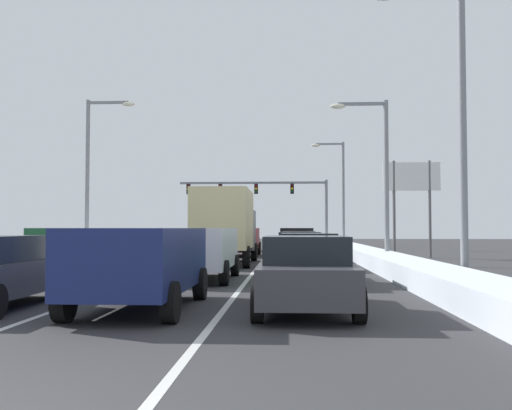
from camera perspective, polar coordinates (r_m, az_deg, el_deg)
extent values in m
plane|color=#333335|center=(24.41, -3.93, -6.21)|extent=(130.38, 130.38, 0.00)
cube|color=silver|center=(29.26, 0.61, -5.56)|extent=(0.14, 55.16, 0.01)
cube|color=silver|center=(29.61, -6.00, -5.51)|extent=(0.14, 55.16, 0.01)
cube|color=silver|center=(29.49, 11.00, -4.90)|extent=(1.59, 55.16, 0.61)
cube|color=silver|center=(30.88, -15.78, -4.52)|extent=(2.03, 55.16, 0.85)
cube|color=#38383D|center=(11.80, 4.91, -7.35)|extent=(1.82, 4.50, 0.70)
cube|color=black|center=(11.61, 4.92, -4.44)|extent=(1.64, 2.20, 0.55)
cube|color=red|center=(9.60, 1.13, -7.80)|extent=(0.24, 0.08, 0.14)
cube|color=red|center=(9.65, 9.45, -7.74)|extent=(0.24, 0.08, 0.14)
cylinder|color=black|center=(13.38, 0.86, -8.05)|extent=(0.22, 0.66, 0.66)
cylinder|color=black|center=(13.42, 8.55, -8.00)|extent=(0.22, 0.66, 0.66)
cylinder|color=black|center=(10.30, 0.15, -9.78)|extent=(0.22, 0.66, 0.66)
cylinder|color=black|center=(10.36, 10.17, -9.70)|extent=(0.22, 0.66, 0.66)
cube|color=#1E5633|center=(17.84, 5.18, -5.63)|extent=(1.82, 4.50, 0.70)
cube|color=black|center=(17.66, 5.19, -3.70)|extent=(1.64, 2.20, 0.55)
cube|color=red|center=(15.62, 2.92, -5.67)|extent=(0.24, 0.08, 0.14)
cube|color=red|center=(15.68, 8.00, -5.64)|extent=(0.24, 0.08, 0.14)
cylinder|color=black|center=(19.39, 2.38, -6.26)|extent=(0.22, 0.66, 0.66)
cylinder|color=black|center=(19.45, 7.67, -6.23)|extent=(0.22, 0.66, 0.66)
cylinder|color=black|center=(16.30, 2.23, -7.01)|extent=(0.22, 0.66, 0.66)
cylinder|color=black|center=(16.37, 8.52, -6.97)|extent=(0.22, 0.66, 0.66)
cube|color=#B7BABF|center=(23.44, 4.31, -4.83)|extent=(1.82, 4.50, 0.70)
cube|color=black|center=(23.27, 4.31, -3.36)|extent=(1.64, 2.20, 0.55)
cube|color=red|center=(21.23, 2.55, -4.78)|extent=(0.24, 0.08, 0.14)
cube|color=red|center=(21.26, 6.29, -4.76)|extent=(0.24, 0.08, 0.14)
cylinder|color=black|center=(25.00, 2.19, -5.37)|extent=(0.22, 0.66, 0.66)
cylinder|color=black|center=(25.03, 6.29, -5.35)|extent=(0.22, 0.66, 0.66)
cylinder|color=black|center=(21.90, 2.05, -5.80)|extent=(0.22, 0.66, 0.66)
cylinder|color=black|center=(21.94, 6.72, -5.78)|extent=(0.22, 0.66, 0.66)
cube|color=#937F60|center=(29.38, 4.22, -4.32)|extent=(1.82, 4.50, 0.70)
cube|color=black|center=(29.21, 4.22, -3.14)|extent=(1.64, 2.20, 0.55)
cube|color=red|center=(27.17, 2.84, -4.23)|extent=(0.24, 0.08, 0.14)
cube|color=red|center=(27.20, 5.76, -4.22)|extent=(0.24, 0.08, 0.14)
cylinder|color=black|center=(30.93, 2.52, -4.78)|extent=(0.22, 0.66, 0.66)
cylinder|color=black|center=(30.96, 5.82, -4.76)|extent=(0.22, 0.66, 0.66)
cylinder|color=black|center=(27.84, 2.44, -5.05)|extent=(0.22, 0.66, 0.66)
cylinder|color=black|center=(27.87, 6.12, -5.04)|extent=(0.22, 0.66, 0.66)
cube|color=black|center=(36.23, 4.00, -3.28)|extent=(1.95, 4.90, 1.25)
cube|color=black|center=(33.81, 4.06, -2.88)|extent=(1.56, 0.06, 0.55)
cube|color=red|center=(33.83, 2.74, -3.52)|extent=(0.20, 0.08, 0.28)
cube|color=red|center=(33.85, 5.38, -3.51)|extent=(0.20, 0.08, 0.28)
cylinder|color=black|center=(37.94, 2.52, -4.26)|extent=(0.25, 0.74, 0.74)
cylinder|color=black|center=(37.97, 5.41, -4.25)|extent=(0.25, 0.74, 0.74)
cylinder|color=black|center=(34.55, 2.46, -4.45)|extent=(0.25, 0.74, 0.74)
cylinder|color=black|center=(34.57, 5.63, -4.44)|extent=(0.25, 0.74, 0.74)
cube|color=navy|center=(12.14, -11.24, -5.21)|extent=(1.95, 4.90, 1.25)
cube|color=black|center=(9.81, -14.74, -4.27)|extent=(1.56, 0.06, 0.55)
cube|color=red|center=(10.11, -18.98, -6.29)|extent=(0.20, 0.08, 0.28)
cube|color=red|center=(9.63, -10.30, -6.59)|extent=(0.20, 0.08, 0.28)
cylinder|color=black|center=(14.08, -13.32, -7.54)|extent=(0.25, 0.74, 0.74)
cylinder|color=black|center=(13.66, -5.54, -7.75)|extent=(0.25, 0.74, 0.74)
cylinder|color=black|center=(10.88, -18.48, -9.05)|extent=(0.25, 0.74, 0.74)
cylinder|color=black|center=(10.33, -8.45, -9.51)|extent=(0.25, 0.74, 0.74)
cube|color=silver|center=(18.62, -5.51, -4.21)|extent=(1.95, 4.90, 1.25)
cube|color=black|center=(16.24, -6.80, -3.52)|extent=(1.56, 0.06, 0.55)
cube|color=red|center=(16.41, -9.49, -4.80)|extent=(0.20, 0.08, 0.28)
cube|color=red|center=(16.15, -4.06, -4.87)|extent=(0.20, 0.08, 0.28)
cylinder|color=black|center=(20.49, -7.45, -5.92)|extent=(0.25, 0.74, 0.74)
cylinder|color=black|center=(20.23, -2.10, -5.98)|extent=(0.25, 0.74, 0.74)
cylinder|color=black|center=(17.17, -9.56, -6.61)|extent=(0.25, 0.74, 0.74)
cylinder|color=black|center=(16.85, -3.17, -6.72)|extent=(0.25, 0.74, 0.74)
cube|color=slate|center=(29.22, -2.43, -2.51)|extent=(2.35, 2.20, 2.00)
cube|color=#D1C18C|center=(25.65, -3.22, -1.42)|extent=(2.35, 5.00, 2.60)
cylinder|color=black|center=(29.68, -4.55, -4.62)|extent=(0.28, 0.92, 0.92)
cylinder|color=black|center=(29.46, -0.20, -4.65)|extent=(0.28, 0.92, 0.92)
cylinder|color=black|center=(24.34, -6.27, -5.13)|extent=(0.28, 0.92, 0.92)
cylinder|color=black|center=(24.08, -0.96, -5.18)|extent=(0.28, 0.92, 0.92)
cube|color=maroon|center=(34.51, -1.48, -3.33)|extent=(1.95, 4.90, 1.25)
cube|color=black|center=(32.10, -1.83, -2.92)|extent=(1.56, 0.06, 0.55)
cube|color=red|center=(32.20, -3.21, -3.58)|extent=(0.20, 0.08, 0.28)
cube|color=red|center=(32.06, -0.44, -3.59)|extent=(0.20, 0.08, 0.28)
cylinder|color=black|center=(36.31, -2.77, -4.34)|extent=(0.25, 0.74, 0.74)
cylinder|color=black|center=(36.16, 0.25, -4.36)|extent=(0.25, 0.74, 0.74)
cylinder|color=black|center=(32.93, -3.38, -4.55)|extent=(0.25, 0.74, 0.74)
cylinder|color=black|center=(32.77, -0.05, -4.57)|extent=(0.25, 0.74, 0.74)
cube|color=maroon|center=(41.69, -1.01, -3.72)|extent=(1.82, 4.50, 0.70)
cube|color=black|center=(41.53, -1.02, -2.89)|extent=(1.64, 2.20, 0.55)
cube|color=red|center=(39.56, -2.24, -3.62)|extent=(0.24, 0.08, 0.14)
cube|color=red|center=(39.45, -0.24, -3.63)|extent=(0.24, 0.08, 0.14)
cylinder|color=black|center=(43.32, -2.04, -4.06)|extent=(0.22, 0.66, 0.66)
cylinder|color=black|center=(43.19, 0.32, -4.07)|extent=(0.22, 0.66, 0.66)
cylinder|color=black|center=(40.24, -2.44, -4.20)|extent=(0.22, 0.66, 0.66)
cylinder|color=black|center=(40.10, 0.10, -4.21)|extent=(0.22, 0.66, 0.66)
cylinder|color=black|center=(14.42, -18.72, -7.51)|extent=(0.22, 0.66, 0.66)
cube|color=#1E5633|center=(19.74, -16.41, -4.02)|extent=(1.95, 4.90, 1.25)
cube|color=black|center=(17.48, -19.06, -3.32)|extent=(1.56, 0.06, 0.55)
cube|color=red|center=(17.81, -21.39, -4.47)|extent=(0.20, 0.08, 0.28)
cube|color=red|center=(17.22, -16.65, -4.62)|extent=(0.20, 0.08, 0.28)
cylinder|color=black|center=(21.69, -17.31, -5.63)|extent=(0.25, 0.74, 0.74)
cylinder|color=black|center=(21.10, -12.42, -5.78)|extent=(0.25, 0.74, 0.74)
cylinder|color=black|center=(18.55, -21.01, -6.17)|extent=(0.25, 0.74, 0.74)
cylinder|color=black|center=(17.86, -15.37, -6.39)|extent=(0.25, 0.74, 0.74)
cube|color=#B7BABF|center=(26.55, -10.84, -4.50)|extent=(1.82, 4.50, 0.70)
cube|color=black|center=(26.39, -10.91, -3.20)|extent=(1.64, 2.20, 0.55)
cube|color=red|center=(24.61, -13.65, -4.37)|extent=(0.24, 0.08, 0.14)
cube|color=red|center=(24.25, -10.51, -4.43)|extent=(0.24, 0.08, 0.14)
cylinder|color=black|center=(28.29, -11.83, -4.96)|extent=(0.22, 0.66, 0.66)
cylinder|color=black|center=(27.88, -8.28, -5.03)|extent=(0.22, 0.66, 0.66)
cylinder|color=black|center=(25.31, -13.66, -5.27)|extent=(0.22, 0.66, 0.66)
cylinder|color=black|center=(24.85, -9.71, -5.35)|extent=(0.22, 0.66, 0.66)
cube|color=#937F60|center=(31.91, -8.00, -4.14)|extent=(1.82, 4.50, 0.70)
cube|color=black|center=(31.75, -8.05, -3.06)|extent=(1.64, 2.20, 0.55)
cube|color=red|center=(29.91, -10.12, -4.02)|extent=(0.24, 0.08, 0.14)
cube|color=red|center=(29.62, -7.51, -4.06)|extent=(0.24, 0.08, 0.14)
cylinder|color=black|center=(33.62, -8.98, -4.55)|extent=(0.22, 0.66, 0.66)
cylinder|color=black|center=(33.29, -5.98, -4.59)|extent=(0.22, 0.66, 0.66)
cylinder|color=black|center=(30.60, -10.21, -4.77)|extent=(0.22, 0.66, 0.66)
cylinder|color=black|center=(30.24, -6.92, -4.82)|extent=(0.22, 0.66, 0.66)
cube|color=black|center=(38.09, -6.63, -3.84)|extent=(1.82, 4.50, 0.70)
cube|color=black|center=(37.93, -6.66, -2.94)|extent=(1.64, 2.20, 0.55)
cube|color=red|center=(36.05, -8.31, -3.73)|extent=(0.24, 0.08, 0.14)
cube|color=red|center=(35.80, -6.13, -3.75)|extent=(0.24, 0.08, 0.14)
cylinder|color=black|center=(39.78, -7.51, -4.20)|extent=(0.22, 0.66, 0.66)
cylinder|color=black|center=(39.49, -4.97, -4.23)|extent=(0.22, 0.66, 0.66)
cylinder|color=black|center=(36.74, -8.41, -4.36)|extent=(0.22, 0.66, 0.66)
cylinder|color=black|center=(36.43, -5.66, -4.39)|extent=(0.22, 0.66, 0.66)
cylinder|color=slate|center=(54.39, 6.97, -0.77)|extent=(0.28, 0.28, 6.20)
cube|color=slate|center=(54.53, -0.33, 2.21)|extent=(13.86, 0.20, 0.20)
cube|color=black|center=(54.39, 3.59, 1.62)|extent=(0.34, 0.34, 0.95)
sphere|color=#4C0A0A|center=(54.22, 3.59, 1.93)|extent=(0.22, 0.22, 0.22)
sphere|color=#F2AD14|center=(54.20, 3.60, 1.63)|extent=(0.22, 0.22, 0.22)
sphere|color=#0C3819|center=(54.18, 3.60, 1.33)|extent=(0.22, 0.22, 0.22)
cube|color=black|center=(54.47, 0.01, 1.61)|extent=(0.34, 0.34, 0.95)
sphere|color=#4C0A0A|center=(54.30, 0.00, 1.92)|extent=(0.22, 0.22, 0.22)
sphere|color=#F2AD14|center=(54.28, 0.00, 1.62)|extent=(0.22, 0.22, 0.22)
sphere|color=#0C3819|center=(54.26, 0.00, 1.32)|extent=(0.22, 0.22, 0.22)
cube|color=black|center=(54.76, -3.54, 1.59)|extent=(0.34, 0.34, 0.95)
sphere|color=#4C0A0A|center=(54.60, -3.56, 1.90)|extent=(0.22, 0.22, 0.22)
sphere|color=#F2AD14|center=(54.58, -3.56, 1.60)|extent=(0.22, 0.22, 0.22)
sphere|color=#0C3819|center=(54.56, -3.57, 1.31)|extent=(0.22, 0.22, 0.22)
cube|color=black|center=(55.20, -6.70, 1.57)|extent=(0.34, 0.34, 0.95)
sphere|color=#4C0A0A|center=(55.04, -6.73, 1.88)|extent=(0.22, 0.22, 0.22)
sphere|color=#F2AD14|center=(55.02, -6.73, 1.58)|extent=(0.22, 0.22, 0.22)
sphere|color=#0C3819|center=(55.00, -6.73, 1.29)|extent=(0.22, 0.22, 0.22)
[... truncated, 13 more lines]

